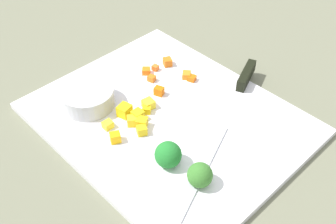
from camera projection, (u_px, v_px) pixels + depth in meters
name	position (u px, v px, depth m)	size (l,w,h in m)	color
ground_plane	(168.00, 121.00, 0.72)	(4.00, 4.00, 0.00)	#6C6D57
cutting_board	(168.00, 119.00, 0.72)	(0.44, 0.36, 0.01)	white
prep_bowl	(88.00, 97.00, 0.73)	(0.09, 0.09, 0.03)	#B7B7B7
chef_knife	(234.00, 100.00, 0.74)	(0.15, 0.36, 0.02)	silver
carrot_dice_0	(192.00, 78.00, 0.79)	(0.01, 0.01, 0.01)	orange
carrot_dice_1	(168.00, 62.00, 0.82)	(0.02, 0.02, 0.01)	orange
carrot_dice_2	(146.00, 71.00, 0.80)	(0.01, 0.02, 0.01)	orange
carrot_dice_3	(152.00, 78.00, 0.79)	(0.01, 0.01, 0.01)	orange
carrot_dice_4	(159.00, 91.00, 0.75)	(0.01, 0.02, 0.02)	orange
carrot_dice_5	(155.00, 68.00, 0.81)	(0.01, 0.01, 0.01)	orange
carrot_dice_6	(187.00, 75.00, 0.79)	(0.02, 0.02, 0.01)	orange
pepper_dice_0	(108.00, 125.00, 0.69)	(0.01, 0.02, 0.01)	yellow
pepper_dice_1	(133.00, 121.00, 0.70)	(0.02, 0.02, 0.02)	yellow
pepper_dice_2	(124.00, 111.00, 0.71)	(0.02, 0.02, 0.02)	yellow
pepper_dice_3	(115.00, 138.00, 0.67)	(0.02, 0.01, 0.02)	yellow
pepper_dice_4	(149.00, 104.00, 0.73)	(0.02, 0.02, 0.02)	yellow
pepper_dice_5	(147.00, 110.00, 0.72)	(0.01, 0.01, 0.01)	yellow
pepper_dice_6	(138.00, 115.00, 0.71)	(0.02, 0.02, 0.02)	yellow
pepper_dice_7	(140.00, 129.00, 0.68)	(0.02, 0.01, 0.01)	yellow
pepper_dice_8	(142.00, 123.00, 0.69)	(0.02, 0.02, 0.02)	yellow
broccoli_floret_0	(168.00, 155.00, 0.63)	(0.04, 0.04, 0.04)	#89AC55
broccoli_floret_1	(200.00, 175.00, 0.60)	(0.04, 0.04, 0.04)	#98B954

